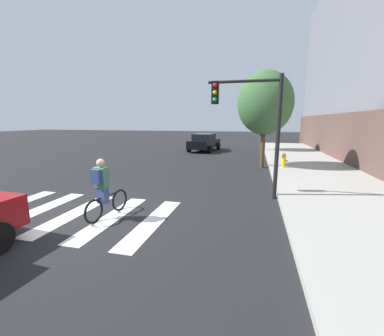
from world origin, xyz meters
TOP-DOWN VIEW (x-y plane):
  - ground_plane at (0.00, 0.00)m, footprint 120.00×120.00m
  - crosswalk_stripes at (-0.43, 0.00)m, footprint 5.52×3.44m
  - sedan_mid at (0.21, 16.28)m, footprint 2.49×4.69m
  - cyclist at (0.63, -0.05)m, footprint 0.39×1.70m
  - traffic_light_near at (4.56, 2.99)m, footprint 2.47×0.28m
  - fire_hydrant at (6.26, 8.62)m, footprint 0.33×0.22m
  - street_tree_near at (5.10, 8.95)m, footprint 3.05×3.05m
  - street_tree_mid at (5.17, 17.14)m, footprint 2.81×2.81m

SIDE VIEW (x-z plane):
  - ground_plane at x=0.00m, z-range 0.00..0.00m
  - crosswalk_stripes at x=-0.43m, z-range 0.00..0.01m
  - fire_hydrant at x=6.26m, z-range 0.14..0.92m
  - sedan_mid at x=0.21m, z-range 0.02..1.59m
  - cyclist at x=0.63m, z-range 0.00..1.69m
  - traffic_light_near at x=4.56m, z-range 0.76..4.96m
  - street_tree_mid at x=5.17m, z-range 0.87..5.87m
  - street_tree_near at x=5.10m, z-range 0.95..6.38m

